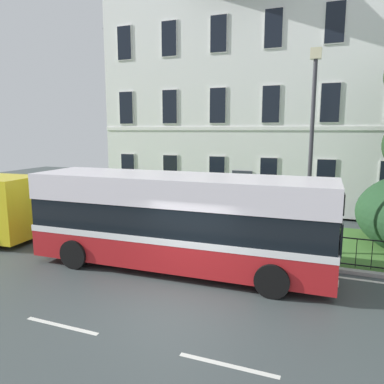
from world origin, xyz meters
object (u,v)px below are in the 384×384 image
Objects in this scene: georgian_townhouse at (263,94)px; litter_bin at (141,223)px; street_lamp_post at (311,140)px; single_decker_bus at (178,220)px.

litter_bin is at bearing -102.51° from georgian_townhouse.
georgian_townhouse is 12.33m from street_lamp_post.
litter_bin is at bearing -175.64° from street_lamp_post.
street_lamp_post is at bearing 35.00° from single_decker_bus.
street_lamp_post reaches higher than single_decker_bus.
georgian_townhouse is at bearing 108.74° from street_lamp_post.
street_lamp_post is at bearing 4.36° from litter_bin.
single_decker_bus reaches higher than litter_bin.
litter_bin is (-2.71, 2.33, -0.90)m from single_decker_bus.
street_lamp_post is 7.37m from litter_bin.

